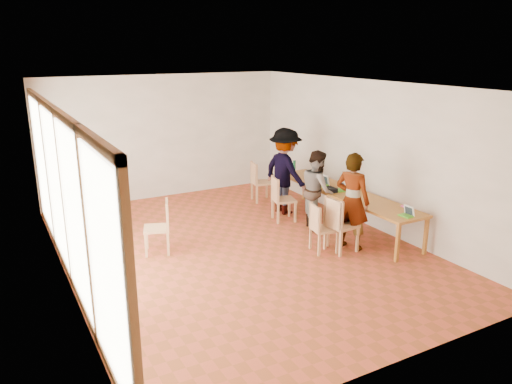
{
  "coord_description": "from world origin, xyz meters",
  "views": [
    {
      "loc": [
        -3.87,
        -7.7,
        3.63
      ],
      "look_at": [
        0.3,
        -0.12,
        1.1
      ],
      "focal_mm": 35.0,
      "sensor_mm": 36.0,
      "label": 1
    }
  ],
  "objects": [
    {
      "name": "chair_spare",
      "position": [
        -1.27,
        0.55,
        0.6
      ],
      "size": [
        0.58,
        0.58,
        0.52
      ],
      "rotation": [
        0.0,
        0.0,
        2.81
      ],
      "color": "tan",
      "rests_on": "ground"
    },
    {
      "name": "side_table",
      "position": [
        -2.16,
        2.69,
        0.67
      ],
      "size": [
        0.9,
        0.9,
        0.75
      ],
      "rotation": [
        0.0,
        0.0,
        0.4
      ],
      "color": "#A96925",
      "rests_on": "ground"
    },
    {
      "name": "window_wall",
      "position": [
        -2.96,
        0.0,
        1.5
      ],
      "size": [
        0.1,
        8.0,
        3.0
      ],
      "primitive_type": "cube",
      "color": "white",
      "rests_on": "ground"
    },
    {
      "name": "person_near",
      "position": [
        1.86,
        -0.93,
        0.91
      ],
      "size": [
        0.67,
        0.78,
        1.82
      ],
      "primitive_type": "imported",
      "rotation": [
        0.0,
        0.0,
        1.99
      ],
      "color": "gray",
      "rests_on": "ground"
    },
    {
      "name": "wall_back",
      "position": [
        0.0,
        4.0,
        1.5
      ],
      "size": [
        6.0,
        0.1,
        3.0
      ],
      "primitive_type": "cube",
      "color": "silver",
      "rests_on": "ground"
    },
    {
      "name": "clear_glass",
      "position": [
        2.58,
        0.03,
        0.8
      ],
      "size": [
        0.07,
        0.07,
        0.09
      ],
      "primitive_type": "cylinder",
      "color": "silver",
      "rests_on": "communal_table"
    },
    {
      "name": "ceiling",
      "position": [
        0.0,
        0.0,
        3.02
      ],
      "size": [
        6.0,
        8.0,
        0.04
      ],
      "primitive_type": "cube",
      "color": "white",
      "rests_on": "wall_back"
    },
    {
      "name": "communal_table",
      "position": [
        2.5,
        0.1,
        0.7
      ],
      "size": [
        0.8,
        4.0,
        0.75
      ],
      "color": "#A96925",
      "rests_on": "ground"
    },
    {
      "name": "person_mid",
      "position": [
        1.95,
        0.28,
        0.82
      ],
      "size": [
        0.87,
        0.97,
        1.63
      ],
      "primitive_type": "imported",
      "rotation": [
        0.0,
        0.0,
        1.18
      ],
      "color": "gray",
      "rests_on": "ground"
    },
    {
      "name": "green_bottle",
      "position": [
        2.49,
        1.97,
        0.89
      ],
      "size": [
        0.07,
        0.07,
        0.28
      ],
      "primitive_type": "cylinder",
      "color": "#207D47",
      "rests_on": "communal_table"
    },
    {
      "name": "condiment_cup",
      "position": [
        2.7,
        1.52,
        0.78
      ],
      "size": [
        0.08,
        0.08,
        0.06
      ],
      "primitive_type": "cylinder",
      "color": "white",
      "rests_on": "communal_table"
    },
    {
      "name": "chair_empty",
      "position": [
        1.77,
        2.46,
        0.59
      ],
      "size": [
        0.52,
        0.52,
        0.51
      ],
      "rotation": [
        0.0,
        0.0,
        -0.18
      ],
      "color": "tan",
      "rests_on": "ground"
    },
    {
      "name": "ground",
      "position": [
        0.0,
        0.0,
        0.0
      ],
      "size": [
        8.0,
        8.0,
        0.0
      ],
      "primitive_type": "plane",
      "color": "#B0472A",
      "rests_on": "ground"
    },
    {
      "name": "black_pouch",
      "position": [
        2.24,
        0.2,
        0.8
      ],
      "size": [
        0.16,
        0.26,
        0.09
      ],
      "primitive_type": "cube",
      "color": "black",
      "rests_on": "communal_table"
    },
    {
      "name": "yellow_mug",
      "position": [
        2.81,
        0.03,
        0.8
      ],
      "size": [
        0.14,
        0.14,
        0.11
      ],
      "primitive_type": "imported",
      "rotation": [
        0.0,
        0.0,
        -0.03
      ],
      "color": "#FFF71F",
      "rests_on": "communal_table"
    },
    {
      "name": "pink_phone",
      "position": [
        2.81,
        -1.27,
        0.76
      ],
      "size": [
        0.05,
        0.1,
        0.01
      ],
      "primitive_type": "cube",
      "color": "#EB3B9C",
      "rests_on": "communal_table"
    },
    {
      "name": "wall_front",
      "position": [
        0.0,
        -4.0,
        1.5
      ],
      "size": [
        6.0,
        0.1,
        3.0
      ],
      "primitive_type": "cube",
      "color": "silver",
      "rests_on": "ground"
    },
    {
      "name": "laptop_far",
      "position": [
        2.4,
        0.69,
        0.81
      ],
      "size": [
        0.26,
        0.29,
        0.23
      ],
      "rotation": [
        0.0,
        0.0,
        0.12
      ],
      "color": "#4BAF23",
      "rests_on": "communal_table"
    },
    {
      "name": "laptop_near",
      "position": [
        2.49,
        -1.69,
        0.8
      ],
      "size": [
        0.21,
        0.24,
        0.19
      ],
      "rotation": [
        0.0,
        0.0,
        0.09
      ],
      "color": "#4BAF23",
      "rests_on": "communal_table"
    },
    {
      "name": "wall_right",
      "position": [
        3.0,
        0.0,
        1.5
      ],
      "size": [
        0.1,
        8.0,
        3.0
      ],
      "primitive_type": "cube",
      "color": "silver",
      "rests_on": "ground"
    },
    {
      "name": "chair_mid",
      "position": [
        1.23,
        -0.81,
        0.56
      ],
      "size": [
        0.49,
        0.49,
        0.48
      ],
      "rotation": [
        0.0,
        0.0,
        -0.17
      ],
      "color": "tan",
      "rests_on": "ground"
    },
    {
      "name": "chair_far",
      "position": [
        1.48,
        1.0,
        0.59
      ],
      "size": [
        0.54,
        0.54,
        0.51
      ],
      "rotation": [
        0.0,
        0.0,
        -0.23
      ],
      "color": "tan",
      "rests_on": "ground"
    },
    {
      "name": "laptop_mid",
      "position": [
        2.48,
        0.16,
        0.81
      ],
      "size": [
        0.23,
        0.26,
        0.2
      ],
      "rotation": [
        0.0,
        0.0,
        -0.12
      ],
      "color": "#4BAF23",
      "rests_on": "communal_table"
    },
    {
      "name": "person_far",
      "position": [
        1.89,
        1.42,
        0.96
      ],
      "size": [
        0.89,
        1.34,
        1.93
      ],
      "primitive_type": "imported",
      "rotation": [
        0.0,
        0.0,
        1.72
      ],
      "color": "gray",
      "rests_on": "ground"
    },
    {
      "name": "chair_near",
      "position": [
        1.51,
        -0.97,
        0.63
      ],
      "size": [
        0.52,
        0.52,
        0.55
      ],
      "rotation": [
        0.0,
        0.0,
        0.08
      ],
      "color": "tan",
      "rests_on": "ground"
    }
  ]
}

